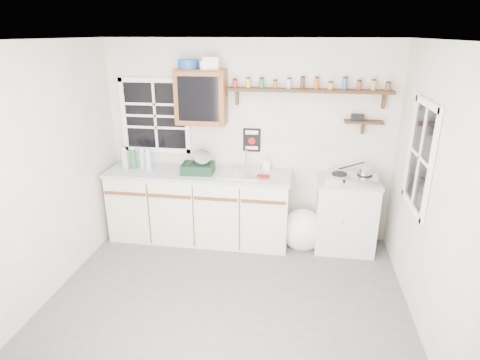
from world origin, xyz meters
name	(u,v)px	position (x,y,z in m)	size (l,w,h in m)	color
room	(224,187)	(0.00, 0.00, 1.25)	(3.64, 3.24, 2.54)	#505053
main_cabinet	(199,206)	(-0.58, 1.30, 0.46)	(2.31, 0.63, 0.92)	beige
right_cabinet	(345,214)	(1.25, 1.32, 0.46)	(0.73, 0.57, 0.91)	silver
sink	(241,173)	(-0.05, 1.30, 0.93)	(0.52, 0.44, 0.29)	#BBBCC0
upper_cabinet	(201,97)	(-0.55, 1.44, 1.82)	(0.60, 0.32, 0.65)	brown
upper_cabinet_clutter	(198,64)	(-0.58, 1.44, 2.21)	(0.49, 0.24, 0.14)	#164095
spice_shelf	(310,89)	(0.73, 1.51, 1.93)	(1.91, 0.18, 0.35)	#311A0D
secondary_shelf	(362,121)	(1.36, 1.52, 1.58)	(0.45, 0.16, 0.24)	#311A0D
warning_sign	(252,140)	(0.05, 1.59, 1.28)	(0.22, 0.02, 0.30)	black
window_back	(155,116)	(-1.20, 1.59, 1.55)	(0.93, 0.03, 0.98)	black
window_right	(420,157)	(1.79, 0.55, 1.45)	(0.03, 0.78, 1.08)	black
water_bottles	(137,159)	(-1.39, 1.32, 1.04)	(0.40, 0.15, 0.28)	#A5BBC2
dish_rack	(199,165)	(-0.56, 1.27, 1.01)	(0.40, 0.31, 0.29)	black
soap_bottle	(266,163)	(0.25, 1.49, 1.02)	(0.09, 0.09, 0.19)	silver
rag	(263,177)	(0.24, 1.22, 0.93)	(0.14, 0.12, 0.02)	maroon
hotplate	(352,177)	(1.28, 1.31, 0.95)	(0.62, 0.38, 0.08)	#BBBCC0
saucepan	(365,171)	(1.42, 1.31, 1.03)	(0.37, 0.22, 0.16)	#BBBCC0
trash_bag	(302,230)	(0.74, 1.28, 0.23)	(0.47, 0.43, 0.54)	white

